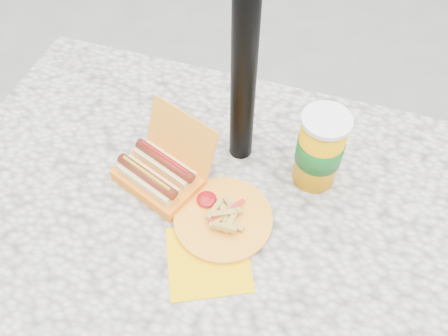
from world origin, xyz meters
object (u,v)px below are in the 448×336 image
(fries_plate, at_px, (222,221))
(soda_cup, at_px, (320,150))
(hotdog_box, at_px, (159,173))
(umbrella_pole, at_px, (246,16))

(fries_plate, bearing_deg, soda_cup, 48.84)
(hotdog_box, distance_m, fries_plate, 0.17)
(hotdog_box, relative_size, soda_cup, 1.20)
(umbrella_pole, distance_m, soda_cup, 0.31)
(umbrella_pole, distance_m, fries_plate, 0.39)
(hotdog_box, bearing_deg, umbrella_pole, 66.07)
(fries_plate, distance_m, soda_cup, 0.24)
(soda_cup, bearing_deg, umbrella_pole, 172.68)
(hotdog_box, height_order, fries_plate, hotdog_box)
(umbrella_pole, bearing_deg, hotdog_box, -135.08)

